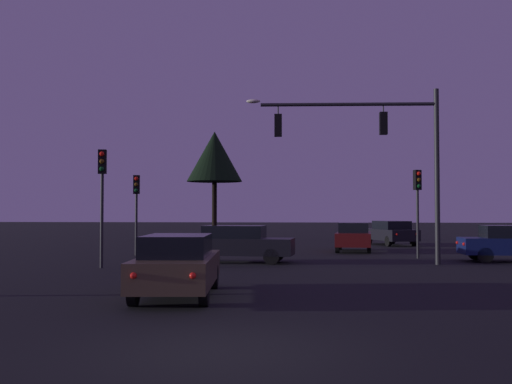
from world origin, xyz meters
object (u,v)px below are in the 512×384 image
at_px(traffic_signal_mast_arm, 380,143).
at_px(car_parked_lot, 354,236).
at_px(traffic_light_corner_left, 136,198).
at_px(car_crossing_right, 237,243).
at_px(car_nearside_lane, 178,264).
at_px(tree_left_far, 215,157).
at_px(car_far_lane, 391,232).
at_px(traffic_light_corner_right, 418,195).
at_px(traffic_light_median, 102,184).

bearing_deg(traffic_signal_mast_arm, car_parked_lot, 93.49).
distance_m(traffic_light_corner_left, car_crossing_right, 6.59).
xyz_separation_m(traffic_signal_mast_arm, traffic_light_corner_left, (-11.07, 3.89, -2.10)).
height_order(car_nearside_lane, tree_left_far, tree_left_far).
distance_m(car_parked_lot, tree_left_far, 15.24).
relative_size(car_crossing_right, car_far_lane, 1.01).
distance_m(traffic_signal_mast_arm, traffic_light_corner_left, 11.92).
relative_size(traffic_light_corner_left, car_crossing_right, 0.81).
distance_m(car_nearside_lane, tree_left_far, 28.76).
relative_size(traffic_light_corner_right, car_parked_lot, 0.95).
bearing_deg(traffic_light_corner_right, car_far_lane, 88.64).
xyz_separation_m(traffic_light_median, car_far_lane, (12.79, 16.34, -2.32)).
xyz_separation_m(traffic_light_median, car_crossing_right, (4.72, 2.86, -2.32)).
bearing_deg(tree_left_far, car_nearside_lane, -82.58).
distance_m(traffic_light_median, car_crossing_right, 5.99).
bearing_deg(tree_left_far, traffic_light_median, -92.22).
bearing_deg(car_parked_lot, tree_left_far, 130.17).
xyz_separation_m(traffic_light_corner_left, traffic_light_median, (0.57, -6.27, 0.38)).
height_order(traffic_light_corner_left, car_nearside_lane, traffic_light_corner_left).
distance_m(car_crossing_right, car_far_lane, 15.71).
bearing_deg(traffic_light_median, traffic_light_corner_right, 24.06).
height_order(car_parked_lot, tree_left_far, tree_left_far).
relative_size(traffic_light_corner_left, tree_left_far, 0.48).
relative_size(traffic_light_corner_left, traffic_light_corner_right, 0.97).
bearing_deg(traffic_signal_mast_arm, car_nearside_lane, -122.79).
bearing_deg(traffic_light_median, car_parked_lot, 45.27).
bearing_deg(traffic_light_corner_left, traffic_light_corner_right, -2.93).
relative_size(traffic_light_median, tree_left_far, 0.55).
bearing_deg(traffic_signal_mast_arm, traffic_light_median, -167.24).
relative_size(car_nearside_lane, car_far_lane, 1.01).
relative_size(car_nearside_lane, car_parked_lot, 1.14).
bearing_deg(traffic_signal_mast_arm, tree_left_far, 117.43).
height_order(car_crossing_right, car_parked_lot, same).
xyz_separation_m(traffic_light_corner_left, car_nearside_lane, (5.04, -13.26, -1.95)).
bearing_deg(car_crossing_right, traffic_light_median, -148.78).
distance_m(traffic_light_corner_right, car_crossing_right, 8.53).
xyz_separation_m(traffic_signal_mast_arm, car_nearside_lane, (-6.04, -9.37, -4.04)).
bearing_deg(car_parked_lot, car_nearside_lane, -108.01).
relative_size(traffic_signal_mast_arm, traffic_light_median, 1.74).
xyz_separation_m(car_crossing_right, car_far_lane, (8.07, 13.48, 0.00)).
xyz_separation_m(car_nearside_lane, tree_left_far, (-3.65, 28.03, 5.30)).
distance_m(car_far_lane, tree_left_far, 13.92).
distance_m(traffic_signal_mast_arm, car_parked_lot, 8.75).
relative_size(traffic_signal_mast_arm, car_nearside_lane, 1.61).
relative_size(traffic_light_corner_right, traffic_light_median, 0.90).
distance_m(traffic_light_corner_right, traffic_light_median, 13.73).
xyz_separation_m(car_nearside_lane, car_crossing_right, (0.25, 9.85, -0.00)).
xyz_separation_m(traffic_light_median, tree_left_far, (0.81, 21.04, 2.98)).
height_order(traffic_signal_mast_arm, car_far_lane, traffic_signal_mast_arm).
distance_m(traffic_light_corner_left, tree_left_far, 15.21).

